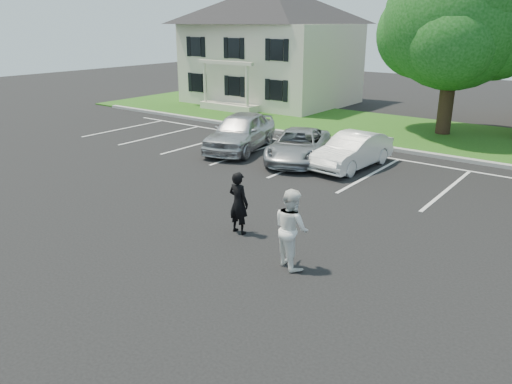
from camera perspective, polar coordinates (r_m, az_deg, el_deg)
ground_plane at (r=12.41m, az=-2.80°, el=-6.67°), size 90.00×90.00×0.00m
curb at (r=22.42m, az=17.24°, el=4.44°), size 40.00×0.30×0.15m
grass_strip at (r=26.15m, az=20.33°, el=6.01°), size 44.00×8.00×0.08m
stall_lines at (r=19.22m, az=17.91°, el=1.81°), size 34.00×5.36×0.01m
house at (r=35.01m, az=1.79°, el=16.40°), size 10.30×9.22×7.60m
tree at (r=26.23m, az=22.15°, el=17.59°), size 7.80×7.20×8.80m
man_black_suit at (r=13.10m, az=-2.01°, el=-1.25°), size 0.63×0.43×1.68m
man_white_shirt at (r=11.32m, az=4.06°, el=-4.15°), size 1.12×1.03×1.86m
car_silver_west at (r=21.88m, az=-1.78°, el=6.93°), size 3.21×5.14×1.63m
car_silver_minivan at (r=20.22m, az=4.89°, el=5.31°), size 3.52×4.93×1.25m
car_white_sedan at (r=19.50m, az=10.98°, el=4.64°), size 1.70×4.11×1.32m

